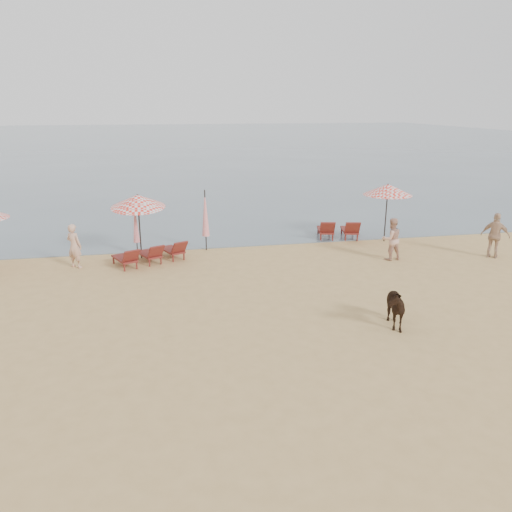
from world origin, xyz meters
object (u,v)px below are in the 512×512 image
Objects in this scene: umbrella_closed_left at (135,223)px; umbrella_closed_right at (205,213)px; umbrella_open_left_b at (138,201)px; lounger_cluster_left at (151,253)px; beachgoer_left at (74,246)px; umbrella_open_right at (388,190)px; cow at (391,306)px; beachgoer_right_b at (495,236)px; lounger_cluster_right at (338,229)px; beachgoer_right_a at (391,239)px.

umbrella_closed_right is at bearing 1.49° from umbrella_closed_left.
lounger_cluster_left is at bearing -61.77° from umbrella_open_left_b.
umbrella_open_left_b reaches higher than beachgoer_left.
umbrella_open_left_b is 1.18m from umbrella_closed_left.
umbrella_open_right is at bearing 4.20° from umbrella_open_left_b.
cow is 12.02m from beachgoer_left.
lounger_cluster_left is 1.62× the size of beachgoer_right_b.
lounger_cluster_left is 1.39× the size of umbrella_closed_left.
beachgoer_left is (-11.43, -2.08, 0.41)m from lounger_cluster_right.
umbrella_closed_right is at bearing -25.90° from beachgoer_right_a.
umbrella_open_right is 1.54× the size of beachgoer_left.
cow is 0.77× the size of beachgoer_right_b.
umbrella_open_right is at bearing -9.74° from lounger_cluster_right.
umbrella_open_right is (10.92, 0.50, 0.02)m from umbrella_open_left_b.
lounger_cluster_right is at bearing 5.43° from beachgoer_right_b.
lounger_cluster_left is at bearing 142.22° from cow.
umbrella_open_left_b reaches higher than lounger_cluster_left.
umbrella_open_left_b is 1.90× the size of cow.
umbrella_closed_left is 1.51× the size of cow.
umbrella_closed_right is (2.73, 0.63, -0.75)m from umbrella_open_left_b.
beachgoer_left is at bearing -156.97° from lounger_cluster_right.
umbrella_closed_left is 2.92m from umbrella_closed_right.
umbrella_open_left_b is 2.90m from umbrella_closed_right.
cow is (7.09, -8.08, -1.76)m from umbrella_open_left_b.
umbrella_open_left_b is (-0.40, 0.79, 1.97)m from lounger_cluster_left.
lounger_cluster_right is 6.63m from beachgoer_right_b.
cow reaches higher than lounger_cluster_right.
lounger_cluster_left is 1.76× the size of beachgoer_left.
umbrella_closed_left is (-9.15, -0.76, 0.89)m from lounger_cluster_right.
umbrella_closed_right is (-8.20, 0.13, -0.77)m from umbrella_open_right.
lounger_cluster_right reaches higher than lounger_cluster_left.
umbrella_open_left_b is 1.04× the size of umbrella_closed_right.
beachgoer_right_a reaches higher than lounger_cluster_right.
umbrella_closed_left is at bearing 139.75° from cow.
umbrella_open_right is 11.15m from umbrella_closed_left.
lounger_cluster_right is 9.27m from umbrella_open_left_b.
beachgoer_right_b is (5.22, -4.07, 0.48)m from lounger_cluster_right.
beachgoer_right_a is (7.19, -2.82, -0.76)m from umbrella_closed_right.
umbrella_open_right is 1.54× the size of beachgoer_right_a.
umbrella_open_right reaches higher than umbrella_closed_left.
cow is 8.88m from beachgoer_right_b.
umbrella_open_left_b is 1.25× the size of umbrella_closed_left.
umbrella_open_left_b is 2.98m from beachgoer_left.
umbrella_open_left_b is 1.59× the size of beachgoer_left.
beachgoer_left is (-13.38, -1.27, -1.53)m from umbrella_open_right.
umbrella_closed_right reaches higher than cow.
lounger_cluster_right is 0.81× the size of umbrella_closed_right.
umbrella_open_left_b reaches higher than cow.
umbrella_closed_right is (-6.25, -0.68, 1.17)m from lounger_cluster_right.
umbrella_open_left_b reaches higher than beachgoer_right_b.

